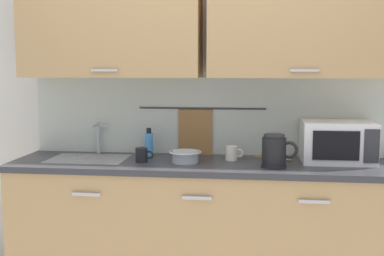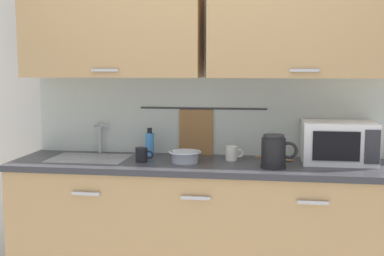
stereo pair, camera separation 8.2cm
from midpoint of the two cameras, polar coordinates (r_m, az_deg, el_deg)
The scene contains 10 objects.
counter_unit at distance 3.36m, azimuth 0.30°, elevation -11.38°, with size 2.53×0.64×0.90m.
back_wall_assembly at distance 3.42m, azimuth 0.94°, elevation 7.09°, with size 3.70×0.41×2.50m.
sink_faucet at distance 3.61m, azimuth -11.53°, elevation -0.65°, with size 0.09×0.17×0.22m.
microwave at distance 3.35m, azimuth 15.80°, elevation -1.53°, with size 0.46×0.35×0.27m.
electric_kettle at distance 3.09m, azimuth 8.81°, elevation -2.68°, with size 0.23×0.16×0.21m.
dish_soap_bottle at distance 3.47m, azimuth -5.68°, elevation -1.81°, with size 0.06×0.06×0.20m.
mug_near_sink at distance 3.25m, azimuth -6.53°, elevation -3.11°, with size 0.12×0.08×0.09m.
mixing_bowl at distance 3.21m, azimuth -1.53°, elevation -3.24°, with size 0.21×0.21×0.08m.
mug_by_kettle at distance 3.30m, azimuth 3.94°, elevation -2.93°, with size 0.12×0.08×0.09m.
wooden_spoon at distance 3.36m, azimuth 9.24°, elevation -3.54°, with size 0.26×0.15×0.01m.
Camera 1 is at (0.32, -2.87, 1.52)m, focal length 46.07 mm.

